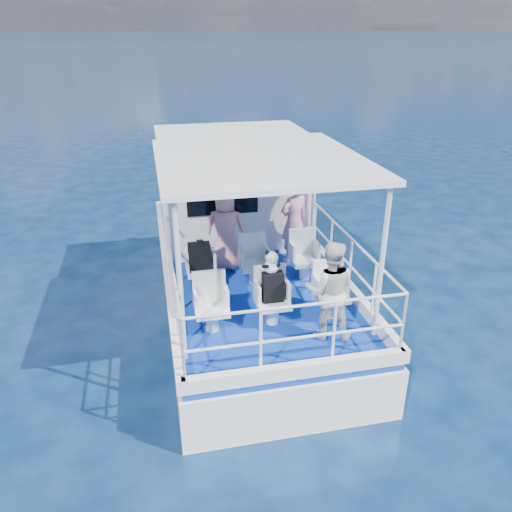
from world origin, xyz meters
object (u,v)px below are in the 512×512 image
(passenger_port_fwd, at_px, (226,229))
(backpack_center, at_px, (273,287))
(passenger_stbd_aft, at_px, (330,291))
(panda, at_px, (272,262))

(passenger_port_fwd, distance_m, backpack_center, 2.05)
(passenger_port_fwd, xyz_separation_m, passenger_stbd_aft, (1.04, -2.50, -0.03))
(passenger_port_fwd, height_order, backpack_center, passenger_port_fwd)
(passenger_stbd_aft, bearing_deg, passenger_port_fwd, -49.94)
(passenger_port_fwd, relative_size, backpack_center, 3.35)
(passenger_stbd_aft, xyz_separation_m, panda, (-0.70, 0.50, 0.28))
(passenger_port_fwd, bearing_deg, passenger_stbd_aft, 128.68)
(panda, bearing_deg, passenger_port_fwd, 99.56)
(backpack_center, height_order, panda, panda)
(passenger_port_fwd, xyz_separation_m, panda, (0.34, -2.00, 0.25))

